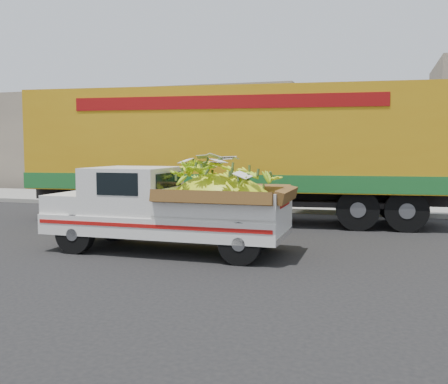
% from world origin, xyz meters
% --- Properties ---
extents(ground, '(100.00, 100.00, 0.00)m').
position_xyz_m(ground, '(0.00, 0.00, 0.00)').
color(ground, black).
rests_on(ground, ground).
extents(curb, '(60.00, 0.25, 0.15)m').
position_xyz_m(curb, '(0.00, 6.57, 0.07)').
color(curb, gray).
rests_on(curb, ground).
extents(sidewalk, '(60.00, 4.00, 0.14)m').
position_xyz_m(sidewalk, '(0.00, 8.67, 0.07)').
color(sidewalk, gray).
rests_on(sidewalk, ground).
extents(building_left, '(18.00, 6.00, 5.00)m').
position_xyz_m(building_left, '(-8.00, 14.57, 2.50)').
color(building_left, gray).
rests_on(building_left, ground).
extents(pickup_truck, '(4.96, 1.84, 1.73)m').
position_xyz_m(pickup_truck, '(0.83, -0.37, 0.93)').
color(pickup_truck, black).
rests_on(pickup_truck, ground).
extents(semi_trailer, '(12.04, 3.77, 3.80)m').
position_xyz_m(semi_trailer, '(0.55, 4.12, 2.12)').
color(semi_trailer, black).
rests_on(semi_trailer, ground).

